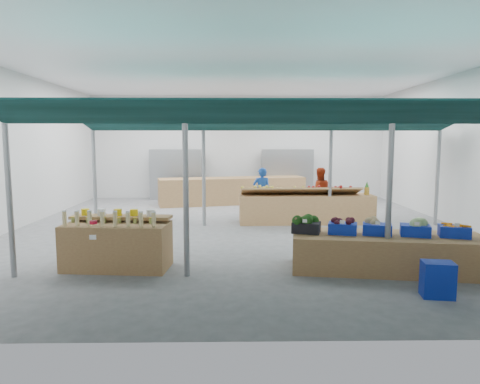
{
  "coord_description": "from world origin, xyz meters",
  "views": [
    {
      "loc": [
        -0.19,
        -11.26,
        2.33
      ],
      "look_at": [
        -0.04,
        -1.6,
        1.19
      ],
      "focal_mm": 32.0,
      "sensor_mm": 36.0,
      "label": 1
    }
  ],
  "objects_px": {
    "veg_counter": "(387,253)",
    "vendor_left": "(262,192)",
    "bottle_shelf": "(118,244)",
    "fruit_counter": "(306,209)",
    "vendor_right": "(319,192)",
    "crate_stack": "(438,280)"
  },
  "relations": [
    {
      "from": "vendor_left",
      "to": "bottle_shelf",
      "type": "bearing_deg",
      "value": 60.19
    },
    {
      "from": "crate_stack",
      "to": "vendor_left",
      "type": "distance_m",
      "value": 7.41
    },
    {
      "from": "veg_counter",
      "to": "vendor_left",
      "type": "bearing_deg",
      "value": 117.1
    },
    {
      "from": "bottle_shelf",
      "to": "veg_counter",
      "type": "bearing_deg",
      "value": 2.23
    },
    {
      "from": "veg_counter",
      "to": "crate_stack",
      "type": "height_order",
      "value": "veg_counter"
    },
    {
      "from": "veg_counter",
      "to": "vendor_left",
      "type": "relative_size",
      "value": 2.21
    },
    {
      "from": "bottle_shelf",
      "to": "crate_stack",
      "type": "bearing_deg",
      "value": -11.92
    },
    {
      "from": "bottle_shelf",
      "to": "fruit_counter",
      "type": "distance_m",
      "value": 6.09
    },
    {
      "from": "fruit_counter",
      "to": "vendor_right",
      "type": "xyz_separation_m",
      "value": [
        0.6,
        1.1,
        0.35
      ]
    },
    {
      "from": "veg_counter",
      "to": "bottle_shelf",
      "type": "bearing_deg",
      "value": -174.04
    },
    {
      "from": "bottle_shelf",
      "to": "vendor_left",
      "type": "distance_m",
      "value": 6.27
    },
    {
      "from": "crate_stack",
      "to": "vendor_left",
      "type": "relative_size",
      "value": 0.36
    },
    {
      "from": "vendor_right",
      "to": "fruit_counter",
      "type": "bearing_deg",
      "value": 60.53
    },
    {
      "from": "veg_counter",
      "to": "vendor_left",
      "type": "distance_m",
      "value": 6.04
    },
    {
      "from": "fruit_counter",
      "to": "vendor_left",
      "type": "distance_m",
      "value": 1.67
    },
    {
      "from": "bottle_shelf",
      "to": "fruit_counter",
      "type": "xyz_separation_m",
      "value": [
        4.23,
        4.38,
        -0.05
      ]
    },
    {
      "from": "bottle_shelf",
      "to": "veg_counter",
      "type": "xyz_separation_m",
      "value": [
        4.92,
        -0.25,
        -0.13
      ]
    },
    {
      "from": "veg_counter",
      "to": "vendor_right",
      "type": "xyz_separation_m",
      "value": [
        -0.09,
        5.72,
        0.44
      ]
    },
    {
      "from": "bottle_shelf",
      "to": "vendor_left",
      "type": "xyz_separation_m",
      "value": [
        3.03,
        5.48,
        0.31
      ]
    },
    {
      "from": "bottle_shelf",
      "to": "veg_counter",
      "type": "height_order",
      "value": "bottle_shelf"
    },
    {
      "from": "fruit_counter",
      "to": "vendor_left",
      "type": "height_order",
      "value": "vendor_left"
    },
    {
      "from": "crate_stack",
      "to": "vendor_left",
      "type": "bearing_deg",
      "value": 107.09
    }
  ]
}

